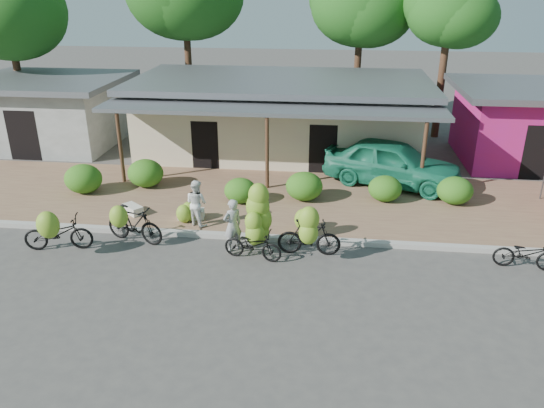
{
  "coord_description": "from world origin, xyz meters",
  "views": [
    {
      "loc": [
        2.36,
        -12.38,
        7.37
      ],
      "look_at": [
        0.66,
        2.01,
        1.2
      ],
      "focal_mm": 35.0,
      "sensor_mm": 36.0,
      "label": 1
    }
  ],
  "objects_px": {
    "bike_center": "(256,228)",
    "bystander": "(197,203)",
    "sack_far": "(133,209)",
    "bike_left": "(133,223)",
    "vendor": "(233,225)",
    "sack_near": "(191,214)",
    "bike_far_right": "(526,254)",
    "tree_near_right": "(445,10)",
    "tree_center_right": "(357,3)",
    "teal_van": "(392,163)",
    "bike_right": "(309,234)",
    "bike_far_left": "(57,232)",
    "tree_back_left": "(4,10)"
  },
  "relations": [
    {
      "from": "tree_back_left",
      "to": "bike_far_right",
      "type": "bearing_deg",
      "value": -29.18
    },
    {
      "from": "sack_near",
      "to": "bike_center",
      "type": "bearing_deg",
      "value": -38.74
    },
    {
      "from": "tree_center_right",
      "to": "teal_van",
      "type": "xyz_separation_m",
      "value": [
        1.33,
        -9.61,
        -5.24
      ]
    },
    {
      "from": "sack_far",
      "to": "sack_near",
      "type": "bearing_deg",
      "value": -4.87
    },
    {
      "from": "bike_left",
      "to": "bike_right",
      "type": "height_order",
      "value": "bike_right"
    },
    {
      "from": "bike_far_right",
      "to": "vendor",
      "type": "bearing_deg",
      "value": 96.56
    },
    {
      "from": "tree_near_right",
      "to": "teal_van",
      "type": "xyz_separation_m",
      "value": [
        -2.67,
        -7.61,
        -5.06
      ]
    },
    {
      "from": "tree_near_right",
      "to": "bystander",
      "type": "bearing_deg",
      "value": -127.19
    },
    {
      "from": "bike_far_left",
      "to": "bystander",
      "type": "distance_m",
      "value": 4.18
    },
    {
      "from": "tree_back_left",
      "to": "vendor",
      "type": "height_order",
      "value": "tree_back_left"
    },
    {
      "from": "bike_center",
      "to": "sack_near",
      "type": "distance_m",
      "value": 3.19
    },
    {
      "from": "tree_near_right",
      "to": "bike_far_right",
      "type": "distance_m",
      "value": 14.61
    },
    {
      "from": "bike_far_right",
      "to": "bystander",
      "type": "height_order",
      "value": "bystander"
    },
    {
      "from": "tree_near_right",
      "to": "sack_near",
      "type": "distance_m",
      "value": 16.01
    },
    {
      "from": "bike_left",
      "to": "vendor",
      "type": "relative_size",
      "value": 1.25
    },
    {
      "from": "sack_near",
      "to": "teal_van",
      "type": "height_order",
      "value": "teal_van"
    },
    {
      "from": "sack_far",
      "to": "teal_van",
      "type": "distance_m",
      "value": 9.63
    },
    {
      "from": "sack_near",
      "to": "vendor",
      "type": "xyz_separation_m",
      "value": [
        1.74,
        -1.8,
        0.54
      ]
    },
    {
      "from": "bike_center",
      "to": "vendor",
      "type": "height_order",
      "value": "bike_center"
    },
    {
      "from": "bike_right",
      "to": "bystander",
      "type": "xyz_separation_m",
      "value": [
        -3.63,
        1.52,
        0.15
      ]
    },
    {
      "from": "tree_center_right",
      "to": "tree_near_right",
      "type": "distance_m",
      "value": 4.48
    },
    {
      "from": "bike_center",
      "to": "bike_far_left",
      "type": "bearing_deg",
      "value": 105.59
    },
    {
      "from": "bike_left",
      "to": "sack_near",
      "type": "bearing_deg",
      "value": -22.09
    },
    {
      "from": "bike_center",
      "to": "sack_far",
      "type": "bearing_deg",
      "value": 75.38
    },
    {
      "from": "bike_right",
      "to": "teal_van",
      "type": "bearing_deg",
      "value": -25.82
    },
    {
      "from": "bike_far_left",
      "to": "bike_right",
      "type": "height_order",
      "value": "bike_right"
    },
    {
      "from": "tree_near_right",
      "to": "vendor",
      "type": "relative_size",
      "value": 4.71
    },
    {
      "from": "bike_far_left",
      "to": "sack_near",
      "type": "relative_size",
      "value": 2.44
    },
    {
      "from": "vendor",
      "to": "tree_center_right",
      "type": "bearing_deg",
      "value": -143.85
    },
    {
      "from": "sack_near",
      "to": "sack_far",
      "type": "relative_size",
      "value": 1.13
    },
    {
      "from": "bike_right",
      "to": "sack_far",
      "type": "distance_m",
      "value": 6.4
    },
    {
      "from": "tree_near_right",
      "to": "tree_center_right",
      "type": "bearing_deg",
      "value": 153.43
    },
    {
      "from": "sack_near",
      "to": "teal_van",
      "type": "xyz_separation_m",
      "value": [
        6.78,
        3.96,
        0.71
      ]
    },
    {
      "from": "tree_center_right",
      "to": "sack_far",
      "type": "bearing_deg",
      "value": -119.22
    },
    {
      "from": "bike_right",
      "to": "teal_van",
      "type": "distance_m",
      "value": 6.56
    },
    {
      "from": "tree_center_right",
      "to": "bike_left",
      "type": "relative_size",
      "value": 4.05
    },
    {
      "from": "bike_left",
      "to": "bystander",
      "type": "bearing_deg",
      "value": -37.15
    },
    {
      "from": "tree_center_right",
      "to": "vendor",
      "type": "xyz_separation_m",
      "value": [
        -3.71,
        -15.37,
        -5.42
      ]
    },
    {
      "from": "sack_near",
      "to": "sack_far",
      "type": "xyz_separation_m",
      "value": [
        -2.05,
        0.17,
        -0.01
      ]
    },
    {
      "from": "bike_far_right",
      "to": "teal_van",
      "type": "height_order",
      "value": "teal_van"
    },
    {
      "from": "vendor",
      "to": "bike_far_right",
      "type": "bearing_deg",
      "value": 138.92
    },
    {
      "from": "bike_left",
      "to": "bike_center",
      "type": "relative_size",
      "value": 0.96
    },
    {
      "from": "bike_right",
      "to": "teal_van",
      "type": "height_order",
      "value": "teal_van"
    },
    {
      "from": "bike_left",
      "to": "vendor",
      "type": "xyz_separation_m",
      "value": [
        3.06,
        -0.12,
        0.16
      ]
    },
    {
      "from": "tree_center_right",
      "to": "bystander",
      "type": "relative_size",
      "value": 5.42
    },
    {
      "from": "bike_center",
      "to": "bystander",
      "type": "distance_m",
      "value": 2.6
    },
    {
      "from": "tree_center_right",
      "to": "bike_far_left",
      "type": "relative_size",
      "value": 3.94
    },
    {
      "from": "tree_back_left",
      "to": "tree_center_right",
      "type": "bearing_deg",
      "value": 11.63
    },
    {
      "from": "tree_center_right",
      "to": "tree_back_left",
      "type": "bearing_deg",
      "value": -168.37
    },
    {
      "from": "bike_center",
      "to": "bike_right",
      "type": "height_order",
      "value": "bike_center"
    }
  ]
}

